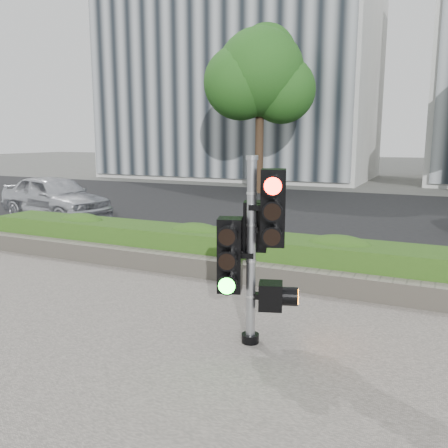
% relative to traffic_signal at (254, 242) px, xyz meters
% --- Properties ---
extents(ground, '(120.00, 120.00, 0.00)m').
position_rel_traffic_signal_xyz_m(ground, '(-1.07, 0.25, -1.25)').
color(ground, '#51514C').
rests_on(ground, ground).
extents(sidewalk, '(16.00, 11.00, 0.03)m').
position_rel_traffic_signal_xyz_m(sidewalk, '(-1.07, -2.25, -1.24)').
color(sidewalk, '#9E9389').
rests_on(sidewalk, ground).
extents(road, '(60.00, 13.00, 0.02)m').
position_rel_traffic_signal_xyz_m(road, '(-1.07, 10.25, -1.24)').
color(road, black).
rests_on(road, ground).
extents(curb, '(60.00, 0.25, 0.12)m').
position_rel_traffic_signal_xyz_m(curb, '(-1.07, 3.40, -1.19)').
color(curb, gray).
rests_on(curb, ground).
extents(stone_wall, '(12.00, 0.32, 0.34)m').
position_rel_traffic_signal_xyz_m(stone_wall, '(-1.07, 2.15, -1.05)').
color(stone_wall, gray).
rests_on(stone_wall, sidewalk).
extents(hedge, '(12.00, 1.00, 0.68)m').
position_rel_traffic_signal_xyz_m(hedge, '(-1.07, 2.80, -0.88)').
color(hedge, '#5A972E').
rests_on(hedge, sidewalk).
extents(building_left, '(16.00, 9.00, 15.00)m').
position_rel_traffic_signal_xyz_m(building_left, '(-10.07, 23.25, 6.25)').
color(building_left, '#B7B7B2').
rests_on(building_left, ground).
extents(tree_left, '(4.61, 4.03, 7.34)m').
position_rel_traffic_signal_xyz_m(tree_left, '(-5.59, 14.81, 3.79)').
color(tree_left, black).
rests_on(tree_left, ground).
extents(traffic_signal, '(0.80, 0.69, 2.21)m').
position_rel_traffic_signal_xyz_m(traffic_signal, '(0.00, 0.00, 0.00)').
color(traffic_signal, black).
rests_on(traffic_signal, sidewalk).
extents(car_silver, '(4.15, 2.32, 1.33)m').
position_rel_traffic_signal_xyz_m(car_silver, '(-8.62, 5.64, -0.56)').
color(car_silver, silver).
rests_on(car_silver, road).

